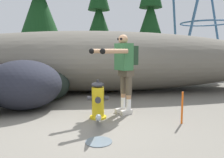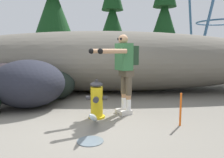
# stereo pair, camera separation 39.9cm
# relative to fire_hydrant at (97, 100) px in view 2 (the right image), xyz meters

# --- Properties ---
(ground_plane) EXTENTS (56.00, 56.00, 0.04)m
(ground_plane) POSITION_rel_fire_hydrant_xyz_m (-0.18, -0.36, -0.38)
(ground_plane) COLOR slate
(dirt_embankment) EXTENTS (12.74, 3.20, 1.98)m
(dirt_embankment) POSITION_rel_fire_hydrant_xyz_m (-0.18, 3.18, 0.63)
(dirt_embankment) COLOR #666056
(dirt_embankment) RESTS_ON ground_plane
(fire_hydrant) EXTENTS (0.42, 0.38, 0.78)m
(fire_hydrant) POSITION_rel_fire_hydrant_xyz_m (0.00, 0.00, 0.00)
(fire_hydrant) COLOR gold
(fire_hydrant) RESTS_ON ground_plane
(hydrant_water_jet) EXTENTS (0.40, 1.24, 0.49)m
(hydrant_water_jet) POSITION_rel_fire_hydrant_xyz_m (0.00, -0.75, -0.18)
(hydrant_water_jet) COLOR silver
(hydrant_water_jet) RESTS_ON ground_plane
(utility_worker) EXTENTS (1.03, 0.81, 1.67)m
(utility_worker) POSITION_rel_fire_hydrant_xyz_m (0.55, 0.31, 0.70)
(utility_worker) COLOR beige
(utility_worker) RESTS_ON ground_plane
(boulder_large) EXTENTS (2.12, 2.09, 1.13)m
(boulder_large) POSITION_rel_fire_hydrant_xyz_m (-1.69, 0.86, 0.21)
(boulder_large) COLOR #21232D
(boulder_large) RESTS_ON ground_plane
(boulder_mid) EXTENTS (1.92, 1.93, 1.02)m
(boulder_mid) POSITION_rel_fire_hydrant_xyz_m (-2.56, 1.63, 0.15)
(boulder_mid) COLOR #2C2529
(boulder_mid) RESTS_ON ground_plane
(boulder_small) EXTENTS (1.41, 1.43, 0.83)m
(boulder_small) POSITION_rel_fire_hydrant_xyz_m (-1.28, 1.74, 0.06)
(boulder_small) COLOR black
(boulder_small) RESTS_ON ground_plane
(pine_tree_far_left) EXTENTS (2.61, 2.61, 7.23)m
(pine_tree_far_left) POSITION_rel_fire_hydrant_xyz_m (-2.95, 7.93, 3.39)
(pine_tree_far_left) COLOR #47331E
(pine_tree_far_left) RESTS_ON ground_plane
(pine_tree_left) EXTENTS (2.18, 2.18, 6.53)m
(pine_tree_left) POSITION_rel_fire_hydrant_xyz_m (0.18, 10.57, 3.11)
(pine_tree_left) COLOR #47331E
(pine_tree_left) RESTS_ON ground_plane
(pine_tree_center) EXTENTS (2.19, 2.19, 6.82)m
(pine_tree_center) POSITION_rel_fire_hydrant_xyz_m (3.37, 9.80, 3.13)
(pine_tree_center) COLOR #47331E
(pine_tree_center) RESTS_ON ground_plane
(survey_stake) EXTENTS (0.04, 0.04, 0.60)m
(survey_stake) POSITION_rel_fire_hydrant_xyz_m (1.54, -0.45, -0.06)
(survey_stake) COLOR #E55914
(survey_stake) RESTS_ON ground_plane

